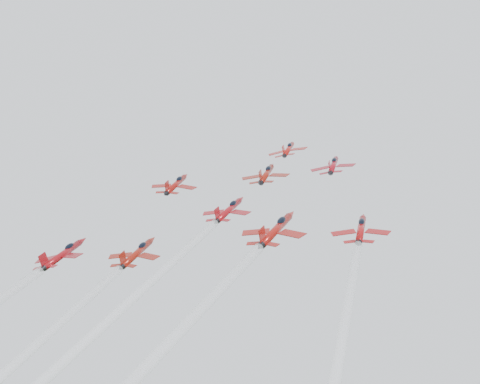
% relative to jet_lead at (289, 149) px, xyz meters
% --- Properties ---
extents(jet_lead, '(8.99, 11.50, 7.35)m').
position_rel_jet_lead_xyz_m(jet_lead, '(0.00, 0.00, 0.00)').
color(jet_lead, '#B01610').
extents(jet_row2_left, '(9.80, 12.53, 8.01)m').
position_rel_jet_lead_xyz_m(jet_row2_left, '(-19.27, -16.41, -9.70)').
color(jet_row2_left, '#9A140E').
extents(jet_row2_center, '(9.71, 12.41, 7.93)m').
position_rel_jet_lead_xyz_m(jet_row2_center, '(0.04, -14.98, -8.86)').
color(jet_row2_center, maroon).
extents(jet_row2_right, '(8.83, 11.29, 7.21)m').
position_rel_jet_lead_xyz_m(jet_row2_right, '(13.17, -13.28, -7.86)').
color(jet_row2_right, '#A20F1B').
extents(jet_center, '(8.97, 84.42, 50.61)m').
position_rel_jet_lead_xyz_m(jet_center, '(-1.06, -69.15, -40.99)').
color(jet_center, '#A20F16').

